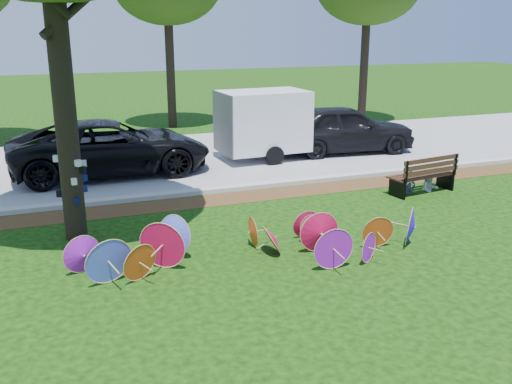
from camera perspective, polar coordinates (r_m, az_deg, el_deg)
ground at (r=10.43m, az=1.27°, el=-7.98°), size 90.00×90.00×0.00m
mulch_strip at (r=14.43m, az=-5.33°, el=-0.94°), size 90.00×1.00×0.01m
curb at (r=15.07m, az=-6.04°, el=0.01°), size 90.00×0.30×0.12m
street at (r=19.00m, az=-9.19°, el=3.20°), size 90.00×8.00×0.01m
parasol_pile at (r=10.78m, az=-0.69°, el=-4.91°), size 7.02×2.14×0.92m
black_van at (r=17.34m, az=-14.28°, el=4.32°), size 5.85×2.81×1.61m
dark_pickup at (r=19.98m, az=8.74°, el=6.28°), size 5.03×2.46×1.65m
cargo_trailer at (r=18.64m, az=0.73°, el=7.12°), size 2.85×1.89×2.53m
park_bench at (r=15.66m, az=16.19°, el=1.74°), size 2.01×1.00×1.00m
person_left at (r=15.46m, az=15.08°, el=2.17°), size 0.49×0.35×1.27m
person_right at (r=15.90m, az=17.11°, el=1.94°), size 0.54×0.44×1.03m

